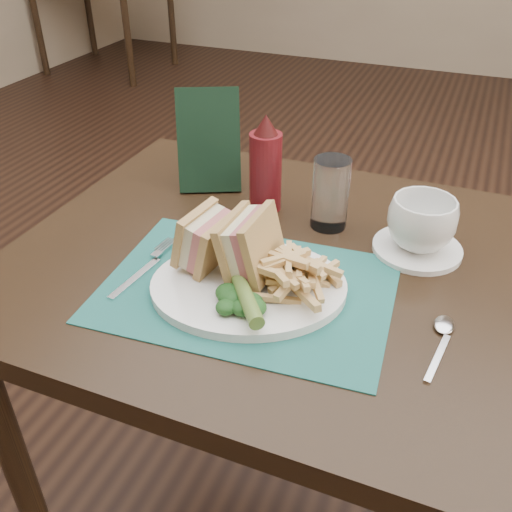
% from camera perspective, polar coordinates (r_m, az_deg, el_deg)
% --- Properties ---
extents(floor, '(7.00, 7.00, 0.00)m').
position_cam_1_polar(floor, '(1.81, 7.42, -11.60)').
color(floor, black).
rests_on(floor, ground).
extents(wall_back, '(6.00, 0.00, 6.00)m').
position_cam_1_polar(wall_back, '(4.93, 19.12, 16.96)').
color(wall_back, tan).
rests_on(wall_back, ground).
extents(table_main, '(0.90, 0.75, 0.75)m').
position_cam_1_polar(table_main, '(1.21, 2.04, -14.88)').
color(table_main, black).
rests_on(table_main, ground).
extents(table_bg_left, '(0.90, 0.75, 0.75)m').
position_cam_1_polar(table_bg_left, '(4.83, -14.76, 21.95)').
color(table_bg_left, black).
rests_on(table_bg_left, ground).
extents(placemat, '(0.46, 0.35, 0.00)m').
position_cam_1_polar(placemat, '(0.88, -0.87, -3.31)').
color(placemat, '#1C5B54').
rests_on(placemat, table_main).
extents(plate, '(0.37, 0.33, 0.01)m').
position_cam_1_polar(plate, '(0.87, -0.74, -3.06)').
color(plate, white).
rests_on(plate, placemat).
extents(sandwich_half_a, '(0.09, 0.10, 0.10)m').
position_cam_1_polar(sandwich_half_a, '(0.90, -6.17, 2.09)').
color(sandwich_half_a, tan).
rests_on(sandwich_half_a, plate).
extents(sandwich_half_b, '(0.08, 0.11, 0.11)m').
position_cam_1_polar(sandwich_half_b, '(0.86, -1.82, 1.42)').
color(sandwich_half_b, tan).
rests_on(sandwich_half_b, plate).
extents(kale_garnish, '(0.11, 0.08, 0.03)m').
position_cam_1_polar(kale_garnish, '(0.81, -2.25, -4.40)').
color(kale_garnish, '#143915').
rests_on(kale_garnish, plate).
extents(pickle_spear, '(0.09, 0.11, 0.03)m').
position_cam_1_polar(pickle_spear, '(0.80, -0.97, -4.21)').
color(pickle_spear, '#4E6E29').
rests_on(pickle_spear, plate).
extents(fries_pile, '(0.18, 0.20, 0.06)m').
position_cam_1_polar(fries_pile, '(0.84, 3.92, -1.60)').
color(fries_pile, tan).
rests_on(fries_pile, plate).
extents(fork, '(0.05, 0.17, 0.01)m').
position_cam_1_polar(fork, '(0.94, -11.06, -0.98)').
color(fork, silver).
rests_on(fork, placemat).
extents(spoon, '(0.05, 0.15, 0.01)m').
position_cam_1_polar(spoon, '(0.82, 17.95, -8.40)').
color(spoon, silver).
rests_on(spoon, table_main).
extents(saucer, '(0.16, 0.16, 0.01)m').
position_cam_1_polar(saucer, '(1.01, 15.79, 0.71)').
color(saucer, white).
rests_on(saucer, table_main).
extents(coffee_cup, '(0.16, 0.16, 0.09)m').
position_cam_1_polar(coffee_cup, '(0.98, 16.23, 3.13)').
color(coffee_cup, white).
rests_on(coffee_cup, saucer).
extents(drinking_glass, '(0.07, 0.07, 0.13)m').
position_cam_1_polar(drinking_glass, '(1.02, 7.46, 6.20)').
color(drinking_glass, white).
rests_on(drinking_glass, table_main).
extents(ketchup_bottle, '(0.07, 0.07, 0.19)m').
position_cam_1_polar(ketchup_bottle, '(1.06, 0.96, 9.24)').
color(ketchup_bottle, '#560E13').
rests_on(ketchup_bottle, table_main).
extents(check_presenter, '(0.14, 0.12, 0.20)m').
position_cam_1_polar(check_presenter, '(1.15, -4.75, 11.43)').
color(check_presenter, black).
rests_on(check_presenter, table_main).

